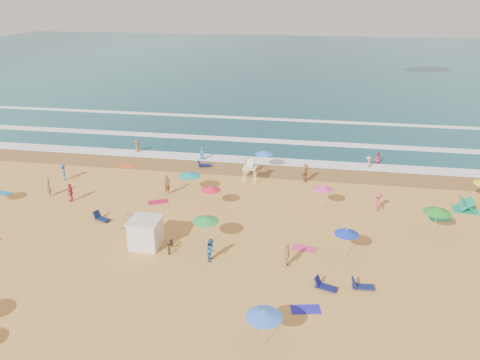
# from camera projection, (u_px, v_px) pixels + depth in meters

# --- Properties ---
(ground) EXTENTS (220.00, 220.00, 0.00)m
(ground) POSITION_uv_depth(u_px,v_px,m) (210.00, 226.00, 36.49)
(ground) COLOR gold
(ground) RESTS_ON ground
(ocean) EXTENTS (220.00, 140.00, 0.18)m
(ocean) POSITION_uv_depth(u_px,v_px,m) (289.00, 64.00, 112.94)
(ocean) COLOR #0C4756
(ocean) RESTS_ON ground
(wet_sand) EXTENTS (220.00, 220.00, 0.00)m
(wet_sand) POSITION_uv_depth(u_px,v_px,m) (238.00, 169.00, 47.86)
(wet_sand) COLOR olive
(wet_sand) RESTS_ON ground
(surf_foam) EXTENTS (200.00, 18.70, 0.05)m
(surf_foam) POSITION_uv_depth(u_px,v_px,m) (251.00, 142.00, 55.85)
(surf_foam) COLOR white
(surf_foam) RESTS_ON ground
(cabana) EXTENTS (2.00, 2.00, 2.00)m
(cabana) POSITION_uv_depth(u_px,v_px,m) (146.00, 233.00, 33.28)
(cabana) COLOR silver
(cabana) RESTS_ON ground
(cabana_roof) EXTENTS (2.20, 2.20, 0.12)m
(cabana_roof) POSITION_uv_depth(u_px,v_px,m) (145.00, 220.00, 32.87)
(cabana_roof) COLOR silver
(cabana_roof) RESTS_ON cabana
(bicycle) EXTENTS (0.80, 1.71, 0.86)m
(bicycle) POSITION_uv_depth(u_px,v_px,m) (170.00, 245.00, 32.92)
(bicycle) COLOR black
(bicycle) RESTS_ON ground
(lifeguard_stand) EXTENTS (1.20, 1.20, 2.10)m
(lifeguard_stand) POSITION_uv_depth(u_px,v_px,m) (250.00, 173.00, 44.04)
(lifeguard_stand) COLOR white
(lifeguard_stand) RESTS_ON ground
(beach_umbrellas) EXTENTS (60.00, 31.04, 0.71)m
(beach_umbrellas) POSITION_uv_depth(u_px,v_px,m) (247.00, 214.00, 33.83)
(beach_umbrellas) COLOR #14A0A4
(beach_umbrellas) RESTS_ON ground
(loungers) EXTENTS (46.83, 23.69, 0.34)m
(loungers) POSITION_uv_depth(u_px,v_px,m) (232.00, 233.00, 35.04)
(loungers) COLOR #101A52
(loungers) RESTS_ON ground
(towels) EXTENTS (45.35, 27.16, 0.03)m
(towels) POSITION_uv_depth(u_px,v_px,m) (225.00, 236.00, 34.99)
(towels) COLOR #BF174F
(towels) RESTS_ON ground
(beachgoers) EXTENTS (41.70, 24.22, 2.14)m
(beachgoers) POSITION_uv_depth(u_px,v_px,m) (192.00, 190.00, 40.87)
(beachgoers) COLOR tan
(beachgoers) RESTS_ON ground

